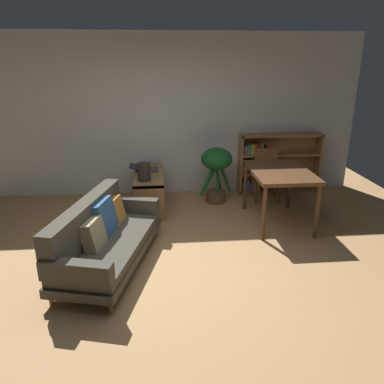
% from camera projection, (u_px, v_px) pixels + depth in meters
% --- Properties ---
extents(ground_plane, '(8.16, 8.16, 0.00)m').
position_uv_depth(ground_plane, '(168.00, 269.00, 4.30)').
color(ground_plane, tan).
extents(back_wall_panel, '(6.80, 0.10, 2.70)m').
position_uv_depth(back_wall_panel, '(161.00, 116.00, 6.38)').
color(back_wall_panel, silver).
rests_on(back_wall_panel, ground_plane).
extents(fabric_couch, '(1.17, 1.96, 0.76)m').
position_uv_depth(fabric_couch, '(103.00, 236.00, 4.31)').
color(fabric_couch, olive).
rests_on(fabric_couch, ground_plane).
extents(media_console, '(0.45, 1.23, 0.56)m').
position_uv_depth(media_console, '(150.00, 191.00, 6.00)').
color(media_console, olive).
rests_on(media_console, ground_plane).
extents(open_laptop, '(0.45, 0.33, 0.09)m').
position_uv_depth(open_laptop, '(145.00, 169.00, 6.09)').
color(open_laptop, '#333338').
rests_on(open_laptop, media_console).
extents(desk_speaker, '(0.20, 0.20, 0.26)m').
position_uv_depth(desk_speaker, '(144.00, 172.00, 5.53)').
color(desk_speaker, '#2D2823').
rests_on(desk_speaker, media_console).
extents(potted_floor_plant, '(0.56, 0.51, 0.92)m').
position_uv_depth(potted_floor_plant, '(216.00, 166.00, 6.11)').
color(potted_floor_plant, brown).
rests_on(potted_floor_plant, ground_plane).
extents(dining_table, '(0.82, 1.19, 0.80)m').
position_uv_depth(dining_table, '(280.00, 176.00, 5.29)').
color(dining_table, '#56351E').
rests_on(dining_table, ground_plane).
extents(dining_chair_near, '(0.46, 0.42, 0.86)m').
position_uv_depth(dining_chair_near, '(266.00, 171.00, 6.30)').
color(dining_chair_near, brown).
rests_on(dining_chair_near, ground_plane).
extents(bookshelf, '(1.44, 0.28, 1.05)m').
position_uv_depth(bookshelf, '(273.00, 163.00, 6.67)').
color(bookshelf, olive).
rests_on(bookshelf, ground_plane).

